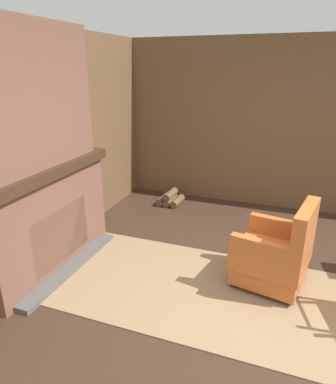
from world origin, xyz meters
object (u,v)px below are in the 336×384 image
(firewood_stack, at_px, (170,199))
(decorative_plate_on_mantel, at_px, (31,152))
(storage_case, at_px, (72,145))
(armchair, at_px, (275,255))

(firewood_stack, bearing_deg, decorative_plate_on_mantel, -107.48)
(decorative_plate_on_mantel, bearing_deg, storage_case, 88.31)
(decorative_plate_on_mantel, bearing_deg, armchair, 11.67)
(armchair, distance_m, firewood_stack, 2.49)
(armchair, xyz_separation_m, storage_case, (-2.45, 0.17, 0.92))
(firewood_stack, bearing_deg, storage_case, -113.68)
(armchair, bearing_deg, storage_case, 7.51)
(decorative_plate_on_mantel, bearing_deg, firewood_stack, 72.52)
(armchair, relative_size, decorative_plate_on_mantel, 3.10)
(storage_case, height_order, decorative_plate_on_mantel, decorative_plate_on_mantel)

